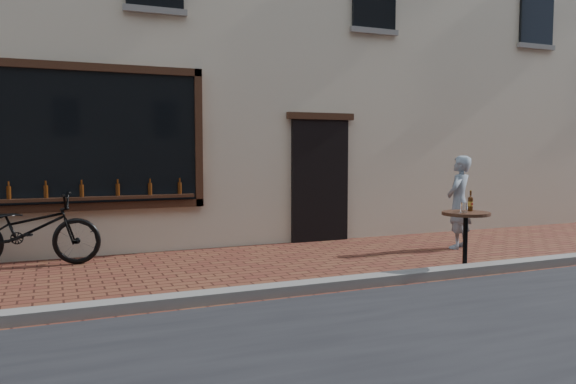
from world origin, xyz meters
name	(u,v)px	position (x,y,z in m)	size (l,w,h in m)	color
ground	(303,297)	(0.00, 0.00, 0.00)	(90.00, 90.00, 0.00)	#58271C
kerb	(296,288)	(0.00, 0.20, 0.06)	(90.00, 0.25, 0.12)	slate
cargo_bicycle	(25,229)	(-2.95, 3.11, 0.53)	(2.37, 1.05, 1.12)	black
bistro_table	(466,229)	(2.58, 0.35, 0.59)	(0.64, 0.64, 1.10)	black
pedestrian	(459,202)	(3.73, 1.87, 0.78)	(0.57, 0.37, 1.56)	gray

